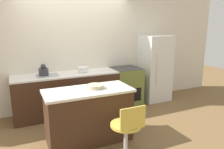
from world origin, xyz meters
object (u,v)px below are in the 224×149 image
(refrigerator, at_px, (155,68))
(kettle, at_px, (44,71))
(mixing_bowl, at_px, (83,69))
(oven_range, at_px, (126,86))
(stool_chair, at_px, (127,133))

(refrigerator, distance_m, kettle, 2.73)
(refrigerator, distance_m, mixing_bowl, 1.90)
(oven_range, bearing_deg, kettle, 179.65)
(kettle, bearing_deg, mixing_bowl, 0.00)
(refrigerator, bearing_deg, mixing_bowl, 179.72)
(refrigerator, relative_size, stool_chair, 1.92)
(stool_chair, distance_m, mixing_bowl, 2.10)
(stool_chair, bearing_deg, kettle, 112.43)
(stool_chair, height_order, mixing_bowl, mixing_bowl)
(oven_range, bearing_deg, mixing_bowl, 179.37)
(oven_range, distance_m, mixing_bowl, 1.18)
(oven_range, height_order, kettle, kettle)
(oven_range, height_order, mixing_bowl, mixing_bowl)
(kettle, bearing_deg, refrigerator, -0.19)
(refrigerator, bearing_deg, stool_chair, -133.23)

